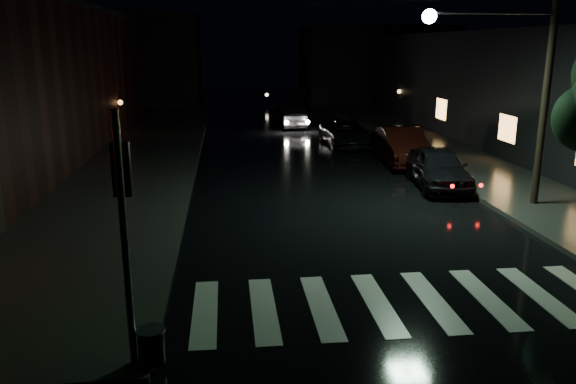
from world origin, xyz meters
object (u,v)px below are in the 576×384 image
object	(u,v)px
parked_car_c	(413,151)
parked_car_d	(347,133)
parked_car_a	(439,168)
parked_car_b	(402,146)
oncoming_car	(289,116)

from	to	relation	value
parked_car_c	parked_car_d	distance (m)	5.75
parked_car_a	parked_car_b	xyz separation A→B (m)	(-0.05, 4.44, 0.05)
parked_car_b	oncoming_car	bearing A→B (deg)	110.80
parked_car_b	parked_car_d	bearing A→B (deg)	110.07
parked_car_d	parked_car_a	bearing A→B (deg)	-83.00
parked_car_a	parked_car_b	bearing A→B (deg)	97.24
parked_car_b	parked_car_c	size ratio (longest dim) A/B	1.11
parked_car_d	parked_car_b	bearing A→B (deg)	-75.77
parked_car_a	parked_car_c	xyz separation A→B (m)	(0.31, 3.93, -0.12)
parked_car_c	parked_car_d	xyz separation A→B (m)	(-1.80, 5.46, 0.03)
parked_car_a	parked_car_c	distance (m)	3.95
parked_car_a	oncoming_car	distance (m)	17.12
parked_car_b	parked_car_d	size ratio (longest dim) A/B	1.01
parked_car_a	parked_car_b	world-z (taller)	parked_car_b
parked_car_b	parked_car_a	bearing A→B (deg)	-85.56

